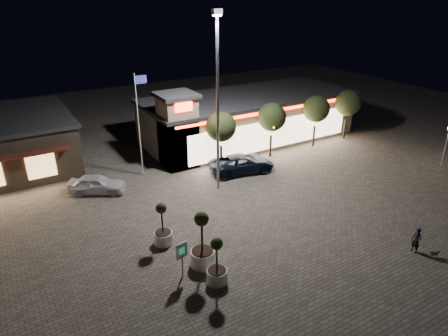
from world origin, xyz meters
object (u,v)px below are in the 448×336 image
white_sedan (97,184)px  planter_mid (217,269)px  valet_sign (182,253)px  pickup_truck (242,163)px  pedestrian (416,240)px  planter_left (163,231)px

white_sedan → planter_mid: bearing=-138.6°
valet_sign → planter_mid: bearing=-44.4°
pickup_truck → pedestrian: (2.43, -13.94, 0.03)m
white_sedan → valet_sign: size_ratio=1.98×
planter_mid → pickup_truck: bearing=51.6°
white_sedan → planter_mid: planter_mid is taller
white_sedan → planter_mid: size_ratio=1.54×
planter_mid → valet_sign: size_ratio=1.29×
pedestrian → planter_left: size_ratio=0.58×
white_sedan → planter_left: 8.46m
pickup_truck → planter_left: bearing=132.7°
white_sedan → planter_left: (1.63, -8.30, 0.13)m
pickup_truck → pedestrian: pedestrian is taller
pickup_truck → white_sedan: (-10.95, 2.30, -0.05)m
white_sedan → pedestrian: 21.04m
planter_mid → valet_sign: 1.91m
pedestrian → planter_left: (-11.74, 7.94, 0.05)m
planter_left → planter_mid: 4.60m
white_sedan → planter_mid: 13.06m
planter_left → valet_sign: (-0.29, -3.22, 0.59)m
white_sedan → planter_left: planter_left is taller
pickup_truck → valet_sign: bearing=143.7°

